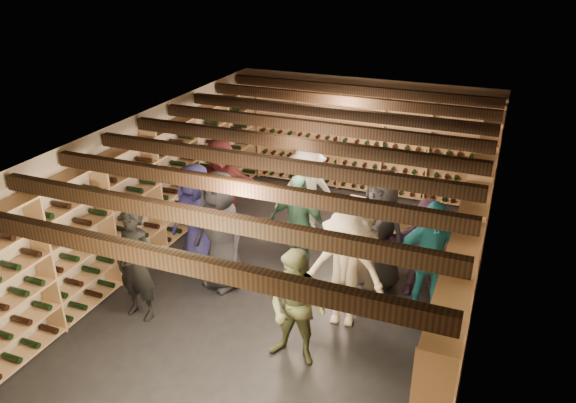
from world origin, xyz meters
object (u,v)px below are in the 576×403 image
(crate_stack_left, at_px, (361,217))
(person_6, at_px, (196,219))
(person_3, at_px, (344,269))
(person_5, at_px, (221,185))
(crate_stack_right, at_px, (397,223))
(crate_loose, at_px, (427,256))
(person_0, at_px, (220,231))
(person_10, at_px, (297,225))
(person_11, at_px, (426,247))
(person_1, at_px, (136,264))
(person_2, at_px, (297,308))
(person_7, at_px, (365,257))
(person_9, at_px, (307,194))
(person_12, at_px, (380,231))
(person_4, at_px, (429,259))
(person_8, at_px, (386,215))

(crate_stack_left, bearing_deg, person_6, -134.58)
(person_3, xyz_separation_m, person_5, (-2.91, 1.89, 0.04))
(person_5, bearing_deg, crate_stack_left, 15.01)
(crate_stack_right, relative_size, crate_loose, 1.18)
(crate_stack_left, distance_m, person_0, 2.97)
(person_5, bearing_deg, person_10, -27.59)
(person_11, bearing_deg, person_1, -167.54)
(person_2, bearing_deg, person_7, 78.40)
(person_0, bearing_deg, person_1, -102.12)
(person_9, bearing_deg, person_12, -48.61)
(person_9, bearing_deg, person_10, -92.94)
(person_3, bearing_deg, person_11, 47.42)
(crate_stack_left, relative_size, person_0, 0.36)
(person_2, distance_m, person_7, 1.65)
(person_4, xyz_separation_m, person_11, (-0.12, 0.54, -0.11))
(person_7, bearing_deg, crate_stack_left, 126.82)
(crate_stack_right, xyz_separation_m, person_10, (-1.25, -1.83, 0.58))
(person_4, xyz_separation_m, person_9, (-2.36, 1.48, -0.01))
(person_3, height_order, person_11, person_3)
(person_5, bearing_deg, person_3, -35.76)
(person_6, bearing_deg, crate_loose, 36.84)
(person_1, distance_m, person_3, 2.87)
(person_4, bearing_deg, person_8, 99.61)
(person_3, bearing_deg, person_2, -112.83)
(crate_stack_left, xyz_separation_m, person_9, (-0.87, -0.52, 0.54))
(person_1, bearing_deg, person_7, 33.10)
(person_10, distance_m, person_11, 2.00)
(person_2, xyz_separation_m, person_5, (-2.60, 2.88, 0.11))
(person_1, bearing_deg, person_10, 55.23)
(person_10, bearing_deg, person_5, 160.91)
(person_0, bearing_deg, person_11, 38.10)
(person_2, relative_size, person_3, 0.92)
(person_3, height_order, person_10, person_3)
(crate_stack_left, xyz_separation_m, person_12, (0.67, -1.52, 0.58))
(person_11, relative_size, person_12, 0.84)
(crate_stack_right, bearing_deg, person_9, -153.97)
(crate_stack_left, relative_size, crate_stack_right, 1.15)
(person_0, relative_size, person_3, 1.10)
(person_2, distance_m, person_8, 3.01)
(crate_stack_right, height_order, person_2, person_2)
(person_0, height_order, person_2, person_0)
(person_0, distance_m, person_12, 2.41)
(person_7, xyz_separation_m, person_12, (0.08, 0.54, 0.18))
(person_4, bearing_deg, person_0, 163.71)
(person_0, distance_m, person_1, 1.35)
(person_11, bearing_deg, person_6, 173.26)
(person_1, bearing_deg, crate_stack_left, 62.70)
(person_5, xyz_separation_m, person_8, (3.03, 0.10, -0.10))
(person_0, bearing_deg, crate_loose, 53.59)
(person_0, distance_m, person_8, 2.78)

